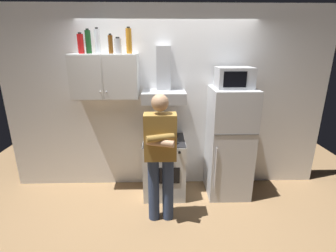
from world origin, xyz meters
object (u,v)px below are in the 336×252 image
Objects in this scene: stove_oven at (164,167)px; bottle_vodka_clear at (97,41)px; bottle_soda_red at (81,44)px; upper_cabinet at (105,76)px; microwave at (234,78)px; range_hood at (164,87)px; person_standing at (160,155)px; bottle_wine_green at (88,42)px; bottle_canister_steel at (118,46)px; bottle_liquor_amber at (129,41)px; bottle_beer_brown at (111,44)px; refrigerator at (229,143)px.

stove_oven is 1.98m from bottle_vodka_clear.
bottle_vodka_clear is 0.22m from bottle_soda_red.
microwave is (1.75, -0.11, -0.01)m from upper_cabinet.
range_hood is at bearing 0.73° from bottle_soda_red.
upper_cabinet is 1.35m from person_standing.
person_standing is (-1.00, -0.62, -0.84)m from microwave.
upper_cabinet is 3.40× the size of bottle_soda_red.
stove_oven is 0.53× the size of person_standing.
stove_oven is at bearing -8.90° from upper_cabinet.
bottle_vodka_clear reaches higher than bottle_wine_green.
bottle_wine_green is 1.18× the size of bottle_soda_red.
upper_cabinet is 4.31× the size of bottle_canister_steel.
range_hood is 0.76m from bottle_liquor_amber.
bottle_vodka_clear reaches higher than bottle_beer_brown.
bottle_vodka_clear is at bearing 179.34° from range_hood.
bottle_canister_steel is at bearing 176.49° from refrigerator.
bottle_canister_steel is 0.28m from bottle_vodka_clear.
bottle_canister_steel is at bearing -8.63° from bottle_beer_brown.
bottle_beer_brown is at bearing 176.82° from microwave.
bottle_soda_red is at bearing -179.27° from range_hood.
bottle_wine_green is (-1.94, 0.13, 1.40)m from refrigerator.
range_hood is at bearing 86.09° from person_standing.
person_standing is (0.75, -0.73, -0.85)m from upper_cabinet.
microwave is 1.48m from bottle_liquor_amber.
stove_oven is 2.80× the size of bottle_wine_green.
upper_cabinet is at bearing 171.90° from bottle_beer_brown.
bottle_liquor_amber is (-1.40, 0.10, 1.41)m from refrigerator.
stove_oven is 0.55× the size of refrigerator.
bottle_canister_steel reaches higher than person_standing.
person_standing is at bearing -42.18° from bottle_vodka_clear.
upper_cabinet reaches higher than refrigerator.
bottle_beer_brown is 0.75× the size of bottle_liquor_amber.
bottle_wine_green is 0.40m from bottle_canister_steel.
bottle_vodka_clear is at bearing 171.42° from bottle_canister_steel.
stove_oven is 1.62m from microwave.
bottle_beer_brown is at bearing -8.10° from upper_cabinet.
bottle_canister_steel is 0.64× the size of bottle_vodka_clear.
bottle_canister_steel is 0.49m from bottle_soda_red.
bottle_vodka_clear is at bearing 175.73° from refrigerator.
upper_cabinet is at bearing -2.68° from bottle_wine_green.
refrigerator is 3.33× the size of microwave.
upper_cabinet is 0.49m from bottle_wine_green.
refrigerator is 2.46m from bottle_soda_red.
bottle_soda_red is at bearing 176.85° from refrigerator.
bottle_wine_green is 0.12m from bottle_vodka_clear.
bottle_vodka_clear reaches higher than stove_oven.
person_standing is 1.59m from bottle_beer_brown.
refrigerator is 0.98× the size of person_standing.
bottle_wine_green is 0.95× the size of bottle_vodka_clear.
bottle_vodka_clear is (-1.82, 0.14, 1.41)m from refrigerator.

